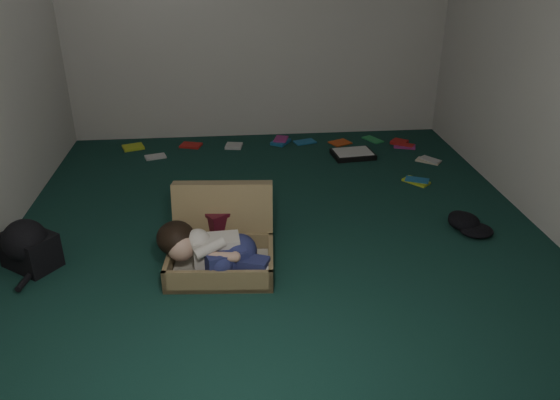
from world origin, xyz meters
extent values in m
plane|color=#13362E|center=(0.00, 0.00, 0.00)|extent=(4.50, 4.50, 0.00)
plane|color=silver|center=(0.00, 2.25, 1.30)|extent=(4.50, 0.00, 4.50)
plane|color=silver|center=(0.00, -2.25, 1.30)|extent=(4.50, 0.00, 4.50)
cube|color=olive|center=(-0.43, -0.49, 0.08)|extent=(0.73, 0.55, 0.16)
cube|color=beige|center=(-0.43, -0.49, 0.04)|extent=(0.67, 0.48, 0.02)
cube|color=olive|center=(-0.40, -0.17, 0.25)|extent=(0.71, 0.27, 0.51)
cube|color=silver|center=(-0.45, -0.51, 0.17)|extent=(0.31, 0.19, 0.22)
sphere|color=tan|center=(-0.67, -0.52, 0.23)|extent=(0.19, 0.19, 0.19)
ellipsoid|color=black|center=(-0.71, -0.46, 0.26)|extent=(0.25, 0.26, 0.22)
ellipsoid|color=navy|center=(-0.30, -0.51, 0.17)|extent=(0.23, 0.26, 0.22)
cube|color=navy|center=(-0.39, -0.61, 0.16)|extent=(0.28, 0.20, 0.14)
cube|color=navy|center=(-0.24, -0.63, 0.13)|extent=(0.26, 0.20, 0.11)
sphere|color=white|center=(-0.14, -0.61, 0.11)|extent=(0.11, 0.11, 0.11)
sphere|color=white|center=(-0.15, -0.68, 0.10)|extent=(0.10, 0.10, 0.10)
cylinder|color=tan|center=(-0.41, -0.64, 0.21)|extent=(0.18, 0.07, 0.07)
cube|color=#450E19|center=(-0.38, -0.04, 0.14)|extent=(0.52, 0.50, 0.28)
cube|color=#450E19|center=(-0.38, -0.04, 0.29)|extent=(0.55, 0.52, 0.02)
cube|color=black|center=(0.90, 1.49, 0.03)|extent=(0.43, 0.34, 0.05)
cube|color=white|center=(0.90, 1.49, 0.05)|extent=(0.39, 0.30, 0.01)
cube|color=#B9D425|center=(-1.35, 1.95, 0.01)|extent=(0.19, 0.14, 0.02)
cube|color=red|center=(-0.75, 1.95, 0.01)|extent=(0.23, 0.22, 0.02)
cube|color=silver|center=(-0.29, 1.88, 0.01)|extent=(0.19, 0.22, 0.02)
cube|color=#1D669E|center=(0.47, 1.95, 0.01)|extent=(0.20, 0.22, 0.02)
cube|color=#DE4E1A|center=(0.85, 1.89, 0.01)|extent=(0.23, 0.22, 0.02)
cube|color=green|center=(1.22, 1.95, 0.01)|extent=(0.20, 0.15, 0.02)
cube|color=#A5297A|center=(1.50, 1.70, 0.01)|extent=(0.23, 0.23, 0.02)
cube|color=beige|center=(1.62, 1.28, 0.01)|extent=(0.17, 0.21, 0.02)
cube|color=#B9D425|center=(1.33, 0.80, 0.01)|extent=(0.21, 0.23, 0.02)
cube|color=red|center=(1.48, 1.82, 0.01)|extent=(0.23, 0.21, 0.02)
cube|color=silver|center=(-1.09, 1.66, 0.01)|extent=(0.21, 0.17, 0.02)
cube|color=#1D669E|center=(0.21, 1.95, 0.01)|extent=(0.23, 0.23, 0.02)
camera|label=1|loc=(-0.33, -3.57, 2.03)|focal=35.00mm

